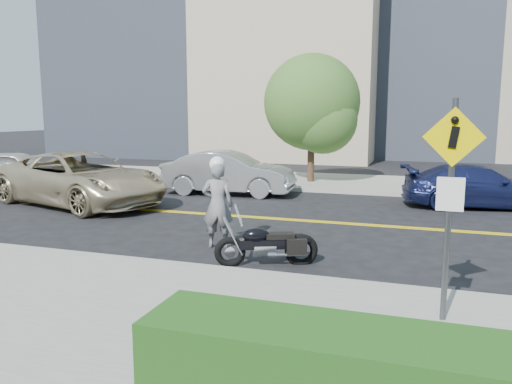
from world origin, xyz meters
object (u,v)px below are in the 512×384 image
Objects in this scene: parked_car_silver at (228,173)px; pedestrian_sign at (450,189)px; motorcycle at (267,235)px; parked_car_blue at (478,186)px; suv at (80,179)px; parked_car_white at (16,168)px; motorcyclist at (218,203)px.

pedestrian_sign is at bearing -148.54° from parked_car_silver.
pedestrian_sign is 4.04m from motorcycle.
parked_car_blue is (4.54, 7.92, 0.07)m from motorcycle.
parked_car_white is (-5.55, 3.06, -0.15)m from suv.
suv is 5.15m from parked_car_silver.
parked_car_white is 17.75m from parked_car_blue.
motorcycle is 15.13m from parked_car_white.
motorcyclist is at bearing 124.30° from motorcycle.
pedestrian_sign is 5.56m from motorcyclist.
suv is at bearing 129.28° from parked_car_silver.
motorcyclist is 7.38m from parked_car_silver.
suv is at bearing 149.31° from pedestrian_sign.
parked_car_silver is (3.76, 3.53, -0.07)m from suv.
parked_car_silver reaches higher than motorcycle.
suv reaches higher than motorcycle.
motorcycle is 0.43× the size of parked_car_blue.
motorcyclist is 7.12m from suv.
parked_car_white is at bearing 77.54° from suv.
parked_car_blue reaches higher than motorcycle.
motorcycle is 8.79m from suv.
suv is 1.29× the size of parked_car_silver.
parked_car_blue is (1.37, 10.02, -1.29)m from pedestrian_sign.
parked_car_silver is at bearing 125.38° from pedestrian_sign.
motorcyclist is 0.49× the size of parked_car_white.
pedestrian_sign is 0.72× the size of parked_car_white.
motorcycle is at bearing -103.06° from suv.
suv is at bearing 94.57° from parked_car_blue.
parked_car_silver is (-7.07, 9.95, -1.17)m from pedestrian_sign.
parked_car_blue is (12.19, 3.59, -0.19)m from suv.
suv reaches higher than parked_car_white.
parked_car_blue is at bearing 82.22° from pedestrian_sign.
parked_car_silver reaches higher than parked_car_blue.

